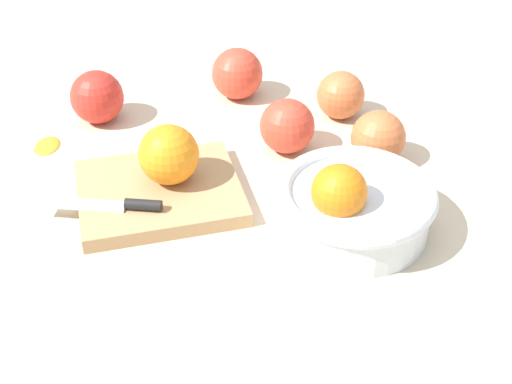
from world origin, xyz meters
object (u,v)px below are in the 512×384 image
orange_on_board (169,155)px  apple_mid_left (379,139)px  cutting_board (159,193)px  apple_front_left (237,74)px  apple_front_left_3 (287,126)px  knife (117,205)px  apple_front_left_2 (341,95)px  bowl (353,205)px  apple_front_right (97,97)px

orange_on_board → apple_mid_left: 0.29m
cutting_board → apple_front_left: apple_front_left is taller
apple_front_left_3 → apple_mid_left: size_ratio=1.03×
orange_on_board → apple_mid_left: size_ratio=1.03×
cutting_board → knife: 0.07m
apple_mid_left → orange_on_board: bearing=5.4°
apple_front_left → apple_front_left_2: apple_front_left is taller
knife → bowl: bearing=167.6°
knife → apple_mid_left: size_ratio=2.06×
cutting_board → apple_mid_left: bearing=-172.5°
apple_front_left_3 → bowl: bearing=102.9°
apple_front_left_2 → apple_front_left_3: (0.10, 0.08, 0.00)m
apple_front_left_3 → apple_front_left_2: bearing=-140.6°
apple_front_left → apple_mid_left: bearing=127.3°
bowl → apple_front_left_3: bearing=-77.1°
cutting_board → orange_on_board: size_ratio=2.65×
apple_front_left → apple_front_left_2: 0.17m
orange_on_board → apple_front_left_3: 0.19m
apple_front_left_3 → apple_front_right: 0.29m
bowl → orange_on_board: bearing=-27.7°
bowl → apple_front_left_3: 0.19m
bowl → apple_front_left_3: (0.04, -0.19, 0.00)m
bowl → apple_front_left_2: bearing=-101.4°
apple_front_left_2 → apple_front_right: (0.36, -0.04, 0.00)m
orange_on_board → apple_front_left_2: size_ratio=1.06×
apple_front_left → apple_front_left_3: 0.17m
apple_front_left_3 → apple_mid_left: apple_front_left_3 is taller
knife → apple_front_left_2: apple_front_left_2 is taller
apple_front_left_2 → apple_front_left_3: 0.13m
apple_front_left_3 → orange_on_board: bearing=25.0°
knife → apple_front_left_3: (-0.24, -0.13, 0.01)m
apple_front_left_2 → orange_on_board: bearing=30.8°
apple_front_right → apple_front_left_3: bearing=154.9°
knife → apple_mid_left: (-0.35, -0.08, 0.01)m
orange_on_board → apple_front_left_2: bearing=-149.2°
knife → apple_front_left: bearing=-122.7°
orange_on_board → apple_front_left_2: 0.31m
apple_front_left_2 → apple_mid_left: size_ratio=0.97×
bowl → knife: bowl is taller
orange_on_board → apple_front_right: size_ratio=0.97×
cutting_board → orange_on_board: (-0.02, -0.01, 0.05)m
bowl → cutting_board: 0.25m
cutting_board → apple_mid_left: size_ratio=2.72×
apple_front_left → apple_front_left_3: bearing=106.1°
orange_on_board → apple_front_left_2: orange_on_board is taller
apple_mid_left → apple_front_left_3: bearing=-23.5°
apple_mid_left → apple_front_left: bearing=-52.7°
apple_front_left_2 → apple_front_right: size_ratio=0.91×
apple_mid_left → apple_front_right: bearing=-24.6°
cutting_board → apple_front_left_3: size_ratio=2.64×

